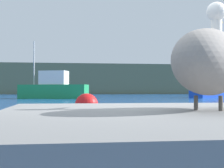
{
  "coord_description": "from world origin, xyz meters",
  "views": [
    {
      "loc": [
        -0.79,
        -3.4,
        0.82
      ],
      "look_at": [
        2.5,
        18.97,
        1.2
      ],
      "focal_mm": 56.67,
      "sensor_mm": 36.0,
      "label": 1
    }
  ],
  "objects_px": {
    "fishing_boat_green": "(53,88)",
    "mooring_buoy": "(87,105)",
    "fishing_boat_blue": "(215,90)",
    "pelican": "(209,61)"
  },
  "relations": [
    {
      "from": "fishing_boat_green",
      "to": "fishing_boat_blue",
      "type": "bearing_deg",
      "value": -155.29
    },
    {
      "from": "mooring_buoy",
      "to": "fishing_boat_blue",
      "type": "bearing_deg",
      "value": 58.11
    },
    {
      "from": "fishing_boat_blue",
      "to": "mooring_buoy",
      "type": "bearing_deg",
      "value": 29.98
    },
    {
      "from": "pelican",
      "to": "fishing_boat_green",
      "type": "height_order",
      "value": "fishing_boat_green"
    },
    {
      "from": "fishing_boat_blue",
      "to": "mooring_buoy",
      "type": "height_order",
      "value": "fishing_boat_blue"
    },
    {
      "from": "pelican",
      "to": "mooring_buoy",
      "type": "height_order",
      "value": "pelican"
    },
    {
      "from": "fishing_boat_blue",
      "to": "fishing_boat_green",
      "type": "height_order",
      "value": "fishing_boat_green"
    },
    {
      "from": "pelican",
      "to": "mooring_buoy",
      "type": "relative_size",
      "value": 1.88
    },
    {
      "from": "fishing_boat_green",
      "to": "mooring_buoy",
      "type": "relative_size",
      "value": 9.42
    },
    {
      "from": "fishing_boat_green",
      "to": "mooring_buoy",
      "type": "xyz_separation_m",
      "value": [
        1.44,
        -23.29,
        -0.65
      ]
    }
  ]
}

